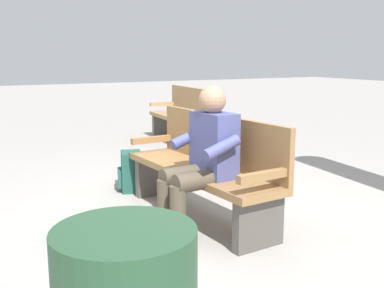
{
  "coord_description": "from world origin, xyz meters",
  "views": [
    {
      "loc": [
        -3.4,
        1.91,
        1.41
      ],
      "look_at": [
        -0.15,
        0.15,
        0.7
      ],
      "focal_mm": 43.11,
      "sensor_mm": 36.0,
      "label": 1
    }
  ],
  "objects": [
    {
      "name": "ground_plane",
      "position": [
        0.0,
        0.0,
        0.0
      ],
      "size": [
        40.0,
        40.0,
        0.0
      ],
      "primitive_type": "plane",
      "color": "gray"
    },
    {
      "name": "bench_near",
      "position": [
        0.01,
        -0.07,
        0.46
      ],
      "size": [
        1.83,
        0.61,
        0.9
      ],
      "rotation": [
        0.0,
        0.0,
        0.07
      ],
      "color": "olive",
      "rests_on": "ground"
    },
    {
      "name": "person_seated",
      "position": [
        -0.3,
        0.14,
        0.63
      ],
      "size": [
        0.59,
        0.59,
        1.18
      ],
      "rotation": [
        0.0,
        0.0,
        0.07
      ],
      "color": "#474C84",
      "rests_on": "ground"
    },
    {
      "name": "backpack",
      "position": [
        1.06,
        0.23,
        0.2
      ],
      "size": [
        0.34,
        0.31,
        0.42
      ],
      "rotation": [
        0.0,
        0.0,
        5.97
      ],
      "color": "#1E4C42",
      "rests_on": "ground"
    },
    {
      "name": "bench_far",
      "position": [
        3.11,
        -1.51,
        0.46
      ],
      "size": [
        1.83,
        0.6,
        0.9
      ],
      "rotation": [
        0.0,
        0.0,
        -0.07
      ],
      "color": "#9E7A51",
      "rests_on": "ground"
    }
  ]
}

